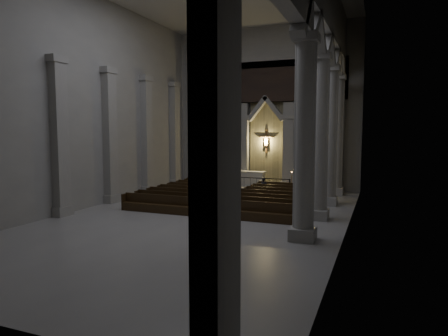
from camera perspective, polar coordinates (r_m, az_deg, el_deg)
name	(u,v)px	position (r m, az deg, el deg)	size (l,w,h in m)	color
room	(202,64)	(20.18, -3.10, 14.66)	(24.00, 24.10, 12.00)	gray
sanctuary_wall	(266,100)	(30.87, 6.02, 9.60)	(14.00, 0.77, 12.00)	gray
right_arcade	(321,56)	(19.94, 13.67, 15.29)	(1.00, 24.00, 12.00)	gray
left_pilasters	(130,137)	(26.34, -13.30, 4.31)	(0.60, 13.00, 8.03)	gray
sanctuary_step	(262,187)	(30.19, 5.42, -2.74)	(8.50, 2.60, 0.15)	gray
altar	(251,178)	(30.52, 3.93, -1.47)	(2.13, 0.85, 1.08)	#BCB6A5
altar_rail	(257,182)	(28.87, 4.70, -1.98)	(4.91, 0.09, 0.96)	black
candle_stand_left	(221,182)	(30.34, -0.39, -2.02)	(0.26, 0.26, 1.54)	#9B662F
candle_stand_right	(292,187)	(28.17, 9.62, -2.72)	(0.25, 0.25, 1.47)	#9B662F
pews	(229,199)	(23.71, 0.76, -4.42)	(9.57, 7.88, 0.93)	black
worshipper	(264,188)	(26.06, 5.71, -2.81)	(0.46, 0.30, 1.27)	black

